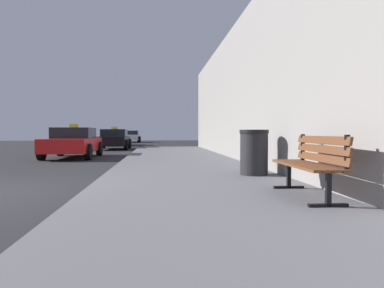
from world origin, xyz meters
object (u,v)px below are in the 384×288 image
object	(u,v)px
car_black	(114,139)
bench	(312,161)
car_silver	(116,138)
car_white	(131,136)
trash_bin	(254,152)
car_red	(73,142)

from	to	relation	value
car_black	bench	bearing A→B (deg)	105.86
car_silver	car_white	world-z (taller)	car_silver
trash_bin	car_white	world-z (taller)	car_white
car_red	car_white	distance (m)	22.79
trash_bin	car_silver	distance (m)	22.17
trash_bin	car_red	size ratio (longest dim) A/B	0.24
bench	trash_bin	xyz separation A→B (m)	(-0.13, 2.54, -0.02)
trash_bin	car_red	xyz separation A→B (m)	(-5.63, 7.67, 0.00)
trash_bin	car_black	xyz separation A→B (m)	(-4.84, 14.93, 0.00)
trash_bin	car_silver	world-z (taller)	car_silver
car_black	trash_bin	bearing A→B (deg)	107.95
car_silver	car_white	bearing A→B (deg)	-93.80
car_red	car_white	xyz separation A→B (m)	(0.70, 22.78, -0.00)
car_red	car_white	bearing A→B (deg)	-91.76
car_black	car_silver	distance (m)	6.58
bench	car_black	world-z (taller)	car_black
car_red	car_silver	xyz separation A→B (m)	(0.10, 13.80, 0.00)
trash_bin	car_red	distance (m)	9.52
trash_bin	car_silver	size ratio (longest dim) A/B	0.21
car_black	car_silver	xyz separation A→B (m)	(-0.69, 6.55, 0.00)
car_black	car_red	bearing A→B (deg)	83.76
bench	car_white	distance (m)	33.38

